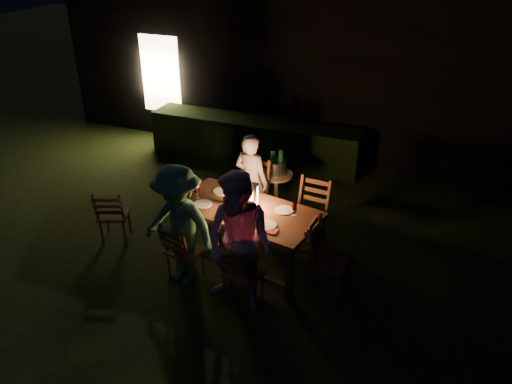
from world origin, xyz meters
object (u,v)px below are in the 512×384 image
at_px(person_house_side, 251,181).
at_px(bottle_table, 230,194).
at_px(dining_table, 246,214).
at_px(chair_near_left, 185,260).
at_px(chair_far_right, 308,226).
at_px(ice_bucket, 277,167).
at_px(lantern, 251,198).
at_px(side_table, 276,178).
at_px(person_opp_right, 239,244).
at_px(chair_end, 328,270).
at_px(chair_spare, 115,224).
at_px(chair_far_left, 249,207).
at_px(person_opp_left, 179,226).
at_px(bottle_bucket_b, 281,164).
at_px(chair_near_right, 242,283).
at_px(bottle_bucket_a, 273,165).

height_order(person_house_side, bottle_table, person_house_side).
distance_m(dining_table, chair_near_left, 1.00).
bearing_deg(person_house_side, chair_far_right, 177.19).
bearing_deg(person_house_side, ice_bucket, -105.63).
height_order(lantern, side_table, lantern).
distance_m(dining_table, person_opp_right, 0.95).
relative_size(chair_end, side_table, 1.44).
distance_m(person_opp_right, lantern, 0.96).
distance_m(chair_near_left, chair_spare, 1.45).
bearing_deg(side_table, chair_far_left, -114.98).
distance_m(person_opp_left, side_table, 2.16).
bearing_deg(ice_bucket, person_opp_right, -80.93).
xyz_separation_m(chair_end, person_house_side, (-1.50, 1.11, 0.44)).
bearing_deg(dining_table, chair_end, -0.11).
bearing_deg(lantern, bottle_bucket_b, 93.05).
relative_size(chair_near_left, chair_near_right, 0.98).
bearing_deg(bottle_bucket_b, lantern, -86.95).
height_order(lantern, bottle_table, lantern).
bearing_deg(side_table, lantern, -84.70).
xyz_separation_m(side_table, bottle_bucket_b, (0.05, 0.04, 0.24)).
xyz_separation_m(person_house_side, lantern, (0.35, -0.85, 0.22)).
relative_size(chair_near_right, chair_far_right, 0.90).
xyz_separation_m(person_opp_left, lantern, (0.65, 0.77, 0.15)).
distance_m(chair_far_right, person_opp_right, 1.69).
xyz_separation_m(chair_near_left, chair_spare, (-1.39, 0.41, 0.00)).
distance_m(chair_end, bottle_bucket_b, 2.11).
relative_size(chair_spare, ice_bucket, 3.00).
height_order(bottle_table, bottle_bucket_b, bottle_table).
bearing_deg(person_house_side, bottle_table, 103.71).
bearing_deg(chair_near_left, chair_far_right, 59.26).
bearing_deg(lantern, chair_near_left, -131.85).
distance_m(person_house_side, bottle_bucket_a, 0.48).
xyz_separation_m(person_house_side, person_opp_left, (-0.30, -1.61, 0.07)).
bearing_deg(bottle_table, person_opp_right, -59.91).
height_order(dining_table, lantern, lantern).
distance_m(chair_spare, ice_bucket, 2.56).
bearing_deg(person_house_side, chair_near_right, 119.49).
bearing_deg(bottle_table, chair_end, -10.49).
bearing_deg(lantern, chair_end, -12.94).
xyz_separation_m(chair_end, bottle_bucket_b, (-1.22, 1.62, 0.55)).
bearing_deg(chair_spare, chair_near_right, -35.46).
bearing_deg(bottle_table, ice_bucket, 82.13).
bearing_deg(bottle_table, person_opp_left, -114.10).
bearing_deg(person_opp_left, chair_far_right, 57.90).
bearing_deg(chair_far_left, dining_table, 113.94).
bearing_deg(chair_far_right, person_opp_left, 52.34).
relative_size(person_opp_right, lantern, 5.06).
xyz_separation_m(chair_near_left, bottle_bucket_a, (0.47, 1.99, 0.58)).
bearing_deg(ice_bucket, chair_far_right, -43.33).
distance_m(chair_near_left, side_table, 2.13).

